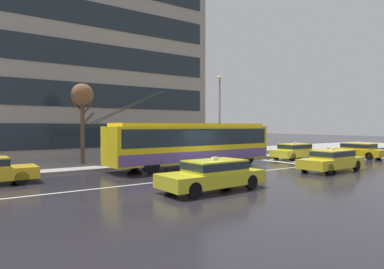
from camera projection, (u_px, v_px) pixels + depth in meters
name	position (u px, v px, depth m)	size (l,w,h in m)	color
ground_plane	(214.00, 172.00, 19.07)	(160.00, 160.00, 0.00)	black
sidewalk_slab	(145.00, 158.00, 26.76)	(80.00, 10.00, 0.14)	gray
crosswalk_stripe_edge_near	(285.00, 162.00, 24.21)	(0.44, 4.40, 0.01)	beige
crosswalk_stripe_inner_a	(293.00, 162.00, 24.71)	(0.44, 4.40, 0.01)	beige
crosswalk_stripe_center	(300.00, 161.00, 25.21)	(0.44, 4.40, 0.01)	beige
crosswalk_stripe_inner_b	(307.00, 160.00, 25.71)	(0.44, 4.40, 0.01)	beige
lane_centre_line	(227.00, 175.00, 18.07)	(72.00, 0.14, 0.01)	silver
trolleybus	(193.00, 143.00, 21.44)	(12.47, 2.85, 4.87)	yellow
taxi_ahead_of_bus	(296.00, 151.00, 26.61)	(4.44, 1.86, 1.39)	yellow
taxi_oncoming_near	(213.00, 173.00, 13.72)	(4.65, 2.00, 1.39)	yellow
taxi_oncoming_far	(332.00, 159.00, 19.57)	(4.72, 1.98, 1.39)	yellow
taxi_cross_traffic	(357.00, 150.00, 27.57)	(1.94, 4.45, 1.39)	gold
bus_shelter	(154.00, 135.00, 24.03)	(3.54, 1.79, 2.48)	gray
pedestrian_at_shelter	(166.00, 138.00, 24.56)	(1.18, 1.18, 1.99)	navy
pedestrian_approaching_curb	(166.00, 139.00, 23.40)	(1.29, 1.29, 2.04)	#223750
pedestrian_walking_past	(186.00, 138.00, 26.28)	(1.57, 1.57, 1.98)	black
pedestrian_waiting_by_pole	(181.00, 147.00, 23.88)	(0.42, 0.42, 1.71)	brown
street_lamp	(220.00, 109.00, 25.95)	(0.60, 0.32, 6.56)	gray
street_tree_bare	(82.00, 98.00, 22.11)	(1.52, 1.70, 5.46)	brown
office_tower_corner_left	(70.00, 47.00, 32.17)	(24.87, 11.99, 21.08)	#9C928B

